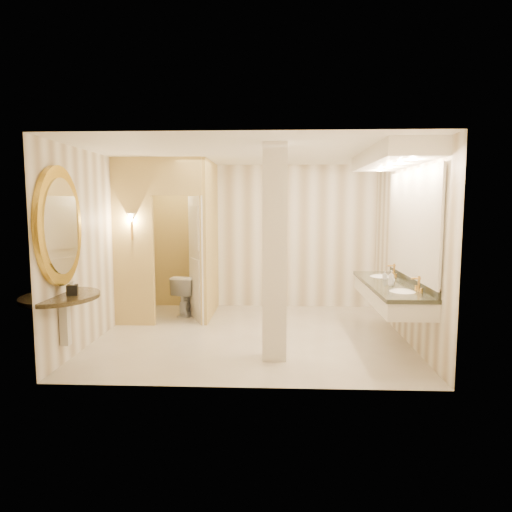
{
  "coord_description": "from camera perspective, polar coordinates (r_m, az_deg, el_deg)",
  "views": [
    {
      "loc": [
        0.37,
        -6.7,
        1.95
      ],
      "look_at": [
        0.06,
        0.2,
        1.18
      ],
      "focal_mm": 32.0,
      "sensor_mm": 36.0,
      "label": 1
    }
  ],
  "objects": [
    {
      "name": "wall_front",
      "position": [
        4.75,
        -1.91,
        -0.88
      ],
      "size": [
        4.5,
        0.02,
        2.7
      ],
      "primitive_type": "cube",
      "color": "white",
      "rests_on": "floor"
    },
    {
      "name": "wall_back",
      "position": [
        8.72,
        0.12,
        2.45
      ],
      "size": [
        4.5,
        0.02,
        2.7
      ],
      "primitive_type": "cube",
      "color": "white",
      "rests_on": "floor"
    },
    {
      "name": "soap_bottle_b",
      "position": [
        6.59,
        16.61,
        -2.77
      ],
      "size": [
        0.09,
        0.09,
        0.11
      ],
      "primitive_type": "imported",
      "rotation": [
        0.0,
        0.0,
        0.04
      ],
      "color": "silver",
      "rests_on": "vanity"
    },
    {
      "name": "console_shelf",
      "position": [
        5.92,
        -23.3,
        0.05
      ],
      "size": [
        1.1,
        1.1,
        2.0
      ],
      "color": "black",
      "rests_on": "floor"
    },
    {
      "name": "soap_bottle_a",
      "position": [
        6.89,
        15.82,
        -2.33
      ],
      "size": [
        0.06,
        0.06,
        0.12
      ],
      "primitive_type": "imported",
      "rotation": [
        0.0,
        0.0,
        0.19
      ],
      "color": "beige",
      "rests_on": "vanity"
    },
    {
      "name": "toilet",
      "position": [
        8.28,
        -8.44,
        -4.78
      ],
      "size": [
        0.55,
        0.77,
        0.71
      ],
      "primitive_type": "imported",
      "rotation": [
        0.0,
        0.0,
        2.9
      ],
      "color": "white",
      "rests_on": "floor"
    },
    {
      "name": "floor",
      "position": [
        6.98,
        -0.58,
        -9.82
      ],
      "size": [
        4.5,
        4.5,
        0.0
      ],
      "primitive_type": "plane",
      "color": "beige",
      "rests_on": "ground"
    },
    {
      "name": "wall_right",
      "position": [
        6.98,
        18.18,
        1.14
      ],
      "size": [
        0.02,
        4.0,
        2.7
      ],
      "primitive_type": "cube",
      "color": "white",
      "rests_on": "floor"
    },
    {
      "name": "tissue_box",
      "position": [
        5.91,
        -21.97,
        -3.95
      ],
      "size": [
        0.15,
        0.15,
        0.12
      ],
      "primitive_type": "cube",
      "rotation": [
        0.0,
        0.0,
        0.29
      ],
      "color": "black",
      "rests_on": "console_shelf"
    },
    {
      "name": "soap_bottle_c",
      "position": [
        6.36,
        16.54,
        -2.67
      ],
      "size": [
        0.1,
        0.1,
        0.21
      ],
      "primitive_type": "imported",
      "rotation": [
        0.0,
        0.0,
        0.23
      ],
      "color": "#C6B28C",
      "rests_on": "vanity"
    },
    {
      "name": "toilet_closet",
      "position": [
        7.83,
        -8.45,
        2.19
      ],
      "size": [
        1.5,
        1.55,
        2.7
      ],
      "color": "#E4CC77",
      "rests_on": "floor"
    },
    {
      "name": "pillar",
      "position": [
        5.69,
        2.36,
        0.33
      ],
      "size": [
        0.3,
        0.3,
        2.7
      ],
      "primitive_type": "cube",
      "color": "silver",
      "rests_on": "floor"
    },
    {
      "name": "wall_sconce",
      "position": [
        7.49,
        -15.33,
        4.5
      ],
      "size": [
        0.14,
        0.14,
        0.42
      ],
      "color": "gold",
      "rests_on": "toilet_closet"
    },
    {
      "name": "vanity",
      "position": [
        6.51,
        16.91,
        3.27
      ],
      "size": [
        0.75,
        2.42,
        2.09
      ],
      "color": "silver",
      "rests_on": "floor"
    },
    {
      "name": "wall_left",
      "position": [
        7.21,
        -18.74,
        1.28
      ],
      "size": [
        0.02,
        4.0,
        2.7
      ],
      "primitive_type": "cube",
      "color": "white",
      "rests_on": "floor"
    },
    {
      "name": "ceiling",
      "position": [
        6.75,
        -0.61,
        12.77
      ],
      "size": [
        4.5,
        4.5,
        0.0
      ],
      "primitive_type": "plane",
      "rotation": [
        3.14,
        0.0,
        0.0
      ],
      "color": "white",
      "rests_on": "wall_back"
    }
  ]
}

